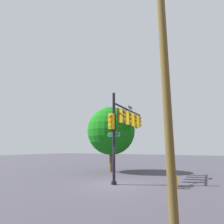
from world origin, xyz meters
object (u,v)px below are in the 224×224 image
(utility_pole, at_px, (166,81))
(tree_near, at_px, (111,131))
(signal_pole_assembly, at_px, (125,122))
(fire_hydrant, at_px, (176,181))

(utility_pole, relative_size, tree_near, 1.21)
(signal_pole_assembly, relative_size, tree_near, 0.95)
(fire_hydrant, relative_size, tree_near, 0.12)
(signal_pole_assembly, bearing_deg, utility_pole, -147.47)
(signal_pole_assembly, bearing_deg, tree_near, 43.05)
(utility_pole, bearing_deg, fire_hydrant, 10.57)
(utility_pole, bearing_deg, signal_pole_assembly, 32.53)
(utility_pole, height_order, tree_near, utility_pole)
(utility_pole, height_order, fire_hydrant, utility_pole)
(tree_near, bearing_deg, signal_pole_assembly, -136.95)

